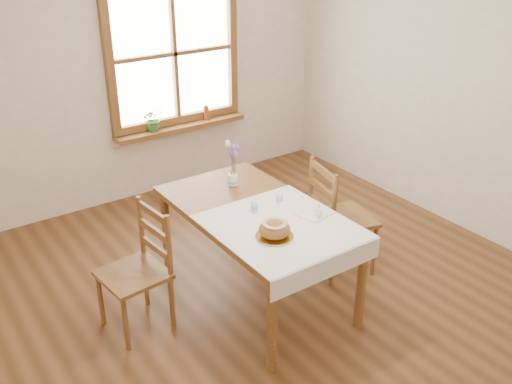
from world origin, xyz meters
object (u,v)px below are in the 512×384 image
Objects in this scene: chair_left at (133,273)px; chair_right at (343,216)px; dining_table at (256,220)px; bread_plate at (274,236)px; flower_vase at (233,180)px.

chair_left is 0.94× the size of chair_right.
chair_left reaches higher than dining_table.
bread_plate is 2.77× the size of flower_vase.
bread_plate is at bearing -104.54° from flower_vase.
dining_table is at bearing 73.53° from chair_left.
dining_table is at bearing -101.50° from flower_vase.
flower_vase is (0.09, 0.46, 0.13)m from dining_table.
flower_vase is (0.22, 0.86, 0.03)m from bread_plate.
chair_right is at bearing -6.44° from dining_table.
chair_right is 0.95m from flower_vase.
bread_plate is (-0.13, -0.40, 0.10)m from dining_table.
chair_left is at bearing -164.62° from flower_vase.
chair_right is at bearing -37.57° from flower_vase.
dining_table is 1.63× the size of chair_right.
chair_left is at bearing 94.51° from chair_right.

